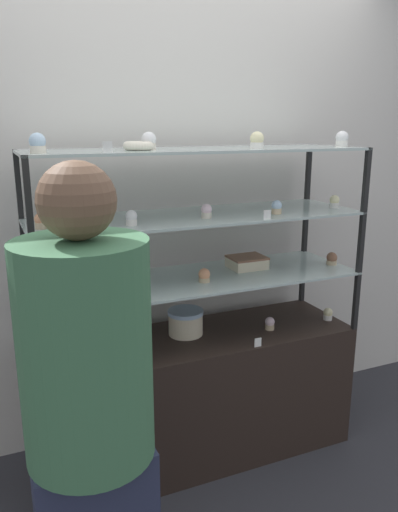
{
  "coord_description": "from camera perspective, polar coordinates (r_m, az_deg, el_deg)",
  "views": [
    {
      "loc": [
        -0.93,
        -2.14,
        1.69
      ],
      "look_at": [
        0.0,
        0.0,
        1.08
      ],
      "focal_mm": 35.0,
      "sensor_mm": 36.0,
      "label": 1
    }
  ],
  "objects": [
    {
      "name": "cupcake_9",
      "position": [
        2.28,
        0.92,
        5.15
      ],
      "size": [
        0.05,
        0.05,
        0.07
      ],
      "color": "beige",
      "rests_on": "display_riser_middle"
    },
    {
      "name": "display_riser_lower",
      "position": [
        2.44,
        0.0,
        -2.82
      ],
      "size": [
        1.58,
        0.5,
        0.31
      ],
      "color": "black",
      "rests_on": "display_base"
    },
    {
      "name": "cupcake_5",
      "position": [
        2.36,
        0.61,
        -2.25
      ],
      "size": [
        0.06,
        0.06,
        0.07
      ],
      "color": "#CCB28C",
      "rests_on": "display_riser_lower"
    },
    {
      "name": "sheet_cake_frosted",
      "position": [
        2.6,
        5.5,
        -0.7
      ],
      "size": [
        0.19,
        0.15,
        0.06
      ],
      "color": "beige",
      "rests_on": "display_riser_lower"
    },
    {
      "name": "price_tag_0",
      "position": [
        2.44,
        6.75,
        -9.78
      ],
      "size": [
        0.04,
        0.0,
        0.04
      ],
      "color": "white",
      "rests_on": "display_base"
    },
    {
      "name": "cupcake_2",
      "position": [
        2.64,
        8.09,
        -7.64
      ],
      "size": [
        0.05,
        0.05,
        0.07
      ],
      "color": "#CCB28C",
      "rests_on": "display_base"
    },
    {
      "name": "display_riser_upper",
      "position": [
        2.33,
        0.0,
        11.79
      ],
      "size": [
        1.58,
        0.5,
        0.31
      ],
      "color": "black",
      "rests_on": "display_riser_middle"
    },
    {
      "name": "donut_glazed",
      "position": [
        2.19,
        -6.92,
        12.41
      ],
      "size": [
        0.13,
        0.13,
        0.04
      ],
      "color": "#EFE5CC",
      "rests_on": "display_riser_upper"
    },
    {
      "name": "customer_figure",
      "position": [
        1.57,
        -12.32,
        -17.64
      ],
      "size": [
        0.38,
        0.38,
        1.61
      ],
      "color": "#282D47",
      "rests_on": "ground_plane"
    },
    {
      "name": "display_riser_middle",
      "position": [
        2.37,
        0.0,
        4.31
      ],
      "size": [
        1.58,
        0.5,
        0.31
      ],
      "color": "black",
      "rests_on": "display_riser_lower"
    },
    {
      "name": "price_tag_3",
      "position": [
        1.96,
        -10.41,
        12.13
      ],
      "size": [
        0.04,
        0.0,
        0.04
      ],
      "color": "white",
      "rests_on": "display_riser_upper"
    },
    {
      "name": "cupcake_15",
      "position": [
        2.65,
        16.02,
        12.72
      ],
      "size": [
        0.06,
        0.06,
        0.08
      ],
      "color": "white",
      "rests_on": "display_riser_upper"
    },
    {
      "name": "cupcake_0",
      "position": [
        2.25,
        -16.74,
        -12.25
      ],
      "size": [
        0.05,
        0.05,
        0.07
      ],
      "color": "white",
      "rests_on": "display_base"
    },
    {
      "name": "cupcake_12",
      "position": [
        2.02,
        -17.98,
        12.14
      ],
      "size": [
        0.06,
        0.06,
        0.08
      ],
      "color": "beige",
      "rests_on": "display_riser_upper"
    },
    {
      "name": "cupcake_13",
      "position": [
        2.2,
        -5.75,
        12.91
      ],
      "size": [
        0.06,
        0.06,
        0.08
      ],
      "color": "beige",
      "rests_on": "display_riser_upper"
    },
    {
      "name": "back_wall",
      "position": [
        2.72,
        -3.32,
        6.38
      ],
      "size": [
        8.0,
        0.05,
        2.6
      ],
      "color": "silver",
      "rests_on": "ground_plane"
    },
    {
      "name": "cupcake_11",
      "position": [
        2.67,
        15.21,
        6.02
      ],
      "size": [
        0.05,
        0.05,
        0.07
      ],
      "color": "white",
      "rests_on": "display_riser_middle"
    },
    {
      "name": "ground_plane",
      "position": [
        2.88,
        0.0,
        -21.31
      ],
      "size": [
        20.0,
        20.0,
        0.0
      ],
      "primitive_type": "plane",
      "color": "#2D2D33"
    },
    {
      "name": "display_base",
      "position": [
        2.7,
        0.0,
        -15.59
      ],
      "size": [
        1.58,
        0.5,
        0.67
      ],
      "color": "black",
      "rests_on": "ground_plane"
    },
    {
      "name": "price_tag_1",
      "position": [
        2.07,
        -10.9,
        -5.25
      ],
      "size": [
        0.04,
        0.0,
        0.04
      ],
      "color": "white",
      "rests_on": "display_riser_lower"
    },
    {
      "name": "price_tag_2",
      "position": [
        2.27,
        7.8,
        4.7
      ],
      "size": [
        0.04,
        0.0,
        0.04
      ],
      "color": "white",
      "rests_on": "display_riser_middle"
    },
    {
      "name": "cupcake_8",
      "position": [
        2.13,
        -7.74,
        4.31
      ],
      "size": [
        0.05,
        0.05,
        0.07
      ],
      "color": "white",
      "rests_on": "display_riser_middle"
    },
    {
      "name": "cupcake_4",
      "position": [
        2.17,
        -17.33,
        -4.49
      ],
      "size": [
        0.06,
        0.06,
        0.07
      ],
      "color": "beige",
      "rests_on": "display_riser_lower"
    },
    {
      "name": "cupcake_10",
      "position": [
        2.42,
        8.87,
        5.53
      ],
      "size": [
        0.05,
        0.05,
        0.07
      ],
      "color": "#CCB28C",
      "rests_on": "display_riser_middle"
    },
    {
      "name": "cupcake_7",
      "position": [
        2.14,
        -17.66,
        3.82
      ],
      "size": [
        0.05,
        0.05,
        0.07
      ],
      "color": "#CCB28C",
      "rests_on": "display_riser_middle"
    },
    {
      "name": "cupcake_6",
      "position": [
        2.75,
        14.94,
        -0.31
      ],
      "size": [
        0.06,
        0.06,
        0.07
      ],
      "color": "#CCB28C",
      "rests_on": "display_riser_lower"
    },
    {
      "name": "cupcake_14",
      "position": [
        2.33,
        6.64,
        12.99
      ],
      "size": [
        0.06,
        0.06,
        0.08
      ],
      "color": "white",
      "rests_on": "display_riser_upper"
    },
    {
      "name": "cupcake_1",
      "position": [
        2.31,
        -7.4,
        -10.97
      ],
      "size": [
        0.05,
        0.05,
        0.07
      ],
      "color": "beige",
      "rests_on": "display_base"
    },
    {
      "name": "cupcake_3",
      "position": [
        2.82,
        14.52,
        -6.44
      ],
      "size": [
        0.05,
        0.05,
        0.07
      ],
      "color": "white",
      "rests_on": "display_base"
    },
    {
      "name": "layer_cake_centerpiece",
      "position": [
        2.54,
        -1.54,
        -7.56
      ],
      "size": [
        0.18,
        0.18,
        0.13
      ],
      "color": "beige",
      "rests_on": "display_base"
    }
  ]
}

